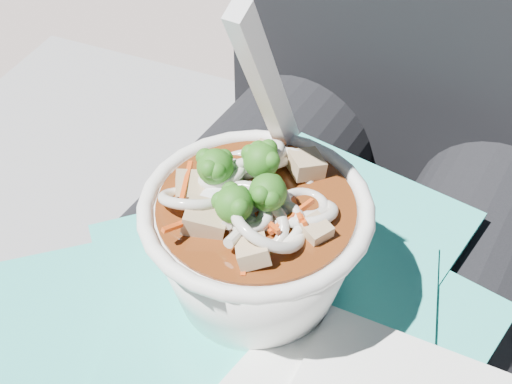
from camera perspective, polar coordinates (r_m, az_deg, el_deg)
The scene contains 4 objects.
lap at distance 0.52m, azimuth 1.29°, elevation -13.44°, with size 0.33×0.48×0.14m.
person_body at distance 0.55m, azimuth 6.08°, elevation -4.34°, with size 0.34×0.94×0.97m.
plastic_bag at distance 0.45m, azimuth -0.78°, elevation -8.66°, with size 0.35×0.36×0.01m.
udon_bowl at distance 0.41m, azimuth -0.06°, elevation -3.39°, with size 0.13×0.14×0.19m.
Camera 1 is at (0.13, -0.25, 0.93)m, focal length 50.00 mm.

